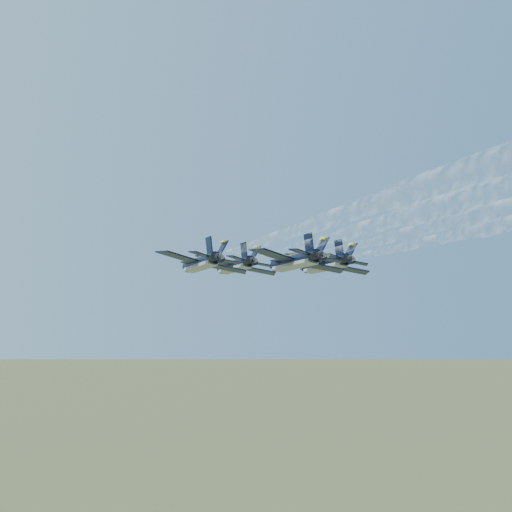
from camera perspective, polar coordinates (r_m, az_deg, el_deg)
jet_lead at (r=113.07m, az=-1.58°, el=-0.69°), size 11.50×15.90×4.15m
jet_left at (r=100.71m, az=-4.08°, el=-0.50°), size 11.50×15.90×4.15m
jet_right at (r=106.76m, az=4.99°, el=-0.59°), size 11.50×15.90×4.15m
jet_slot at (r=94.42m, az=2.77°, el=-0.38°), size 11.50×15.90×4.15m
smoke_trail_lead at (r=73.57m, az=9.25°, el=0.20°), size 17.94×53.67×2.33m
smoke_trail_left at (r=60.55m, az=7.39°, el=0.71°), size 17.94×53.67×2.33m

